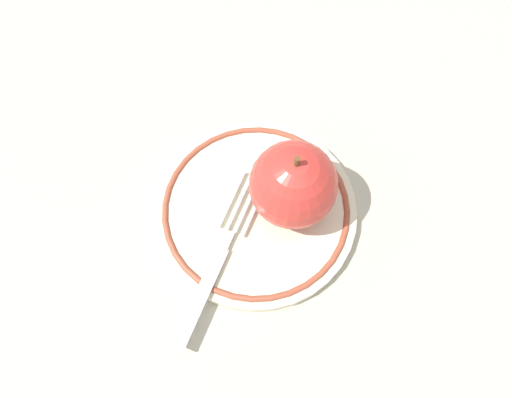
# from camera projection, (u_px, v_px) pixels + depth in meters

# --- Properties ---
(ground_plane) EXTENTS (2.00, 2.00, 0.00)m
(ground_plane) POSITION_uv_depth(u_px,v_px,m) (276.00, 209.00, 0.49)
(ground_plane) COLOR #B4AC96
(plate) EXTENTS (0.19, 0.19, 0.01)m
(plate) POSITION_uv_depth(u_px,v_px,m) (256.00, 210.00, 0.48)
(plate) COLOR beige
(plate) RESTS_ON ground_plane
(apple_red_whole) EXTENTS (0.08, 0.08, 0.09)m
(apple_red_whole) POSITION_uv_depth(u_px,v_px,m) (293.00, 185.00, 0.44)
(apple_red_whole) COLOR red
(apple_red_whole) RESTS_ON plate
(fork) EXTENTS (0.03, 0.18, 0.00)m
(fork) POSITION_uv_depth(u_px,v_px,m) (217.00, 262.00, 0.45)
(fork) COLOR silver
(fork) RESTS_ON plate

